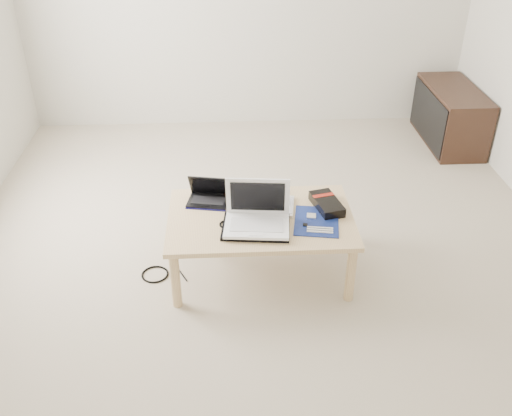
{
  "coord_description": "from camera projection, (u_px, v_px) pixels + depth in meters",
  "views": [
    {
      "loc": [
        -0.2,
        -3.16,
        2.24
      ],
      "look_at": [
        -0.05,
        -0.33,
        0.46
      ],
      "focal_mm": 40.0,
      "sensor_mm": 36.0,
      "label": 1
    }
  ],
  "objects": [
    {
      "name": "netbook",
      "position": [
        209.0,
        196.0,
        3.51
      ],
      "size": [
        0.28,
        0.22,
        0.17
      ],
      "color": "black",
      "rests_on": "coffee_table"
    },
    {
      "name": "floor_cable_trail",
      "position": [
        176.0,
        266.0,
        3.62
      ],
      "size": [
        0.16,
        0.31,
        0.01
      ],
      "primitive_type": "cylinder",
      "rotation": [
        1.57,
        0.0,
        0.46
      ],
      "color": "black",
      "rests_on": "ground"
    },
    {
      "name": "white_laptop",
      "position": [
        257.0,
        216.0,
        3.25
      ],
      "size": [
        0.39,
        0.29,
        0.27
      ],
      "color": "white",
      "rests_on": "neoprene_sleeve"
    },
    {
      "name": "neoprene_sleeve",
      "position": [
        256.0,
        227.0,
        3.27
      ],
      "size": [
        0.41,
        0.32,
        0.02
      ],
      "primitive_type": "cube",
      "rotation": [
        0.0,
        0.0,
        -0.11
      ],
      "color": "black",
      "rests_on": "coffee_table"
    },
    {
      "name": "ground",
      "position": [
        260.0,
        239.0,
        3.87
      ],
      "size": [
        4.0,
        4.0,
        0.0
      ],
      "primitive_type": "plane",
      "color": "#B4AB92",
      "rests_on": "ground"
    },
    {
      "name": "floor_cable_coil",
      "position": [
        155.0,
        274.0,
        3.54
      ],
      "size": [
        0.17,
        0.17,
        0.01
      ],
      "primitive_type": "torus",
      "rotation": [
        0.0,
        0.0,
        0.02
      ],
      "color": "black",
      "rests_on": "ground"
    },
    {
      "name": "cable_coil",
      "position": [
        227.0,
        224.0,
        3.3
      ],
      "size": [
        0.12,
        0.12,
        0.01
      ],
      "primitive_type": "torus",
      "rotation": [
        0.0,
        0.0,
        0.34
      ],
      "color": "black",
      "rests_on": "coffee_table"
    },
    {
      "name": "coffee_table",
      "position": [
        261.0,
        223.0,
        3.4
      ],
      "size": [
        1.1,
        0.7,
        0.4
      ],
      "color": "#D0B77D",
      "rests_on": "ground"
    },
    {
      "name": "gpu_box",
      "position": [
        327.0,
        204.0,
        3.45
      ],
      "size": [
        0.19,
        0.29,
        0.06
      ],
      "color": "black",
      "rests_on": "coffee_table"
    },
    {
      "name": "media_cabinet",
      "position": [
        450.0,
        116.0,
        5.05
      ],
      "size": [
        0.41,
        0.9,
        0.5
      ],
      "color": "#3A2217",
      "rests_on": "ground"
    },
    {
      "name": "book",
      "position": [
        255.0,
        200.0,
        3.51
      ],
      "size": [
        0.4,
        0.36,
        0.03
      ],
      "color": "black",
      "rests_on": "coffee_table"
    },
    {
      "name": "remote",
      "position": [
        289.0,
        206.0,
        3.46
      ],
      "size": [
        0.09,
        0.24,
        0.02
      ],
      "color": "silver",
      "rests_on": "coffee_table"
    },
    {
      "name": "tablet",
      "position": [
        262.0,
        211.0,
        3.42
      ],
      "size": [
        0.25,
        0.2,
        0.01
      ],
      "color": "black",
      "rests_on": "coffee_table"
    },
    {
      "name": "motherboard",
      "position": [
        317.0,
        221.0,
        3.33
      ],
      "size": [
        0.3,
        0.36,
        0.01
      ],
      "color": "#0D1654",
      "rests_on": "coffee_table"
    }
  ]
}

